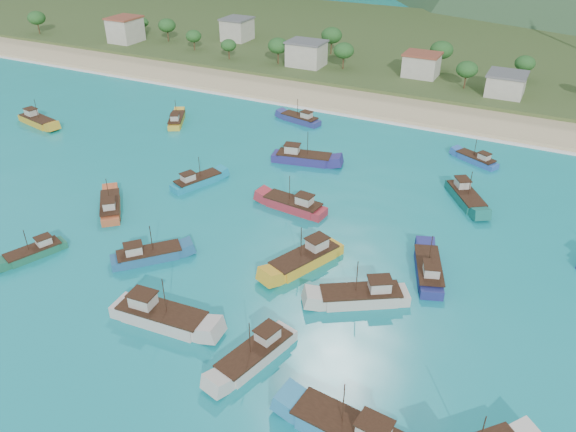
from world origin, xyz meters
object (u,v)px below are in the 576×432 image
at_px(boat_27, 294,206).
at_px(boat_15, 303,158).
at_px(boat_16, 351,432).
at_px(boat_32, 197,182).
at_px(boat_0, 148,256).
at_px(boat_17, 256,354).
at_px(boat_1, 428,271).
at_px(boat_10, 177,121).
at_px(boat_5, 465,197).
at_px(boat_22, 161,317).
at_px(boat_19, 37,121).
at_px(boat_26, 476,160).
at_px(boat_28, 300,119).
at_px(boat_12, 35,253).
at_px(boat_33, 306,259).
at_px(boat_6, 111,207).
at_px(boat_30, 362,297).

bearing_deg(boat_27, boat_15, 26.69).
bearing_deg(boat_16, boat_32, 54.83).
relative_size(boat_0, boat_17, 0.84).
bearing_deg(boat_1, boat_10, 134.90).
distance_m(boat_5, boat_22, 54.30).
distance_m(boat_10, boat_17, 75.09).
xyz_separation_m(boat_5, boat_15, (-30.83, 1.62, 0.08)).
distance_m(boat_5, boat_17, 49.34).
height_order(boat_19, boat_26, boat_19).
bearing_deg(boat_16, boat_19, 69.07).
distance_m(boat_1, boat_28, 59.30).
bearing_deg(boat_16, boat_0, 72.99).
relative_size(boat_0, boat_15, 0.78).
bearing_deg(boat_5, boat_26, -119.62).
height_order(boat_17, boat_28, boat_17).
height_order(boat_1, boat_12, boat_1).
distance_m(boat_16, boat_19, 102.26).
bearing_deg(boat_28, boat_33, -141.67).
distance_m(boat_16, boat_32, 57.26).
bearing_deg(boat_6, boat_5, -11.88).
bearing_deg(boat_5, boat_12, 6.41).
bearing_deg(boat_12, boat_5, -118.35).
height_order(boat_12, boat_15, boat_15).
height_order(boat_12, boat_27, boat_27).
distance_m(boat_16, boat_27, 44.33).
height_order(boat_16, boat_19, boat_16).
distance_m(boat_19, boat_28, 58.12).
distance_m(boat_22, boat_26, 68.54).
relative_size(boat_27, boat_33, 0.92).
distance_m(boat_6, boat_12, 14.82).
bearing_deg(boat_0, boat_32, 150.40).
relative_size(boat_12, boat_16, 0.70).
distance_m(boat_5, boat_33, 32.77).
distance_m(boat_19, boat_32, 48.83).
height_order(boat_1, boat_27, boat_27).
distance_m(boat_10, boat_22, 66.55).
distance_m(boat_6, boat_30, 44.75).
xyz_separation_m(boat_5, boat_17, (-13.55, -47.45, -0.00)).
bearing_deg(boat_5, boat_30, 45.16).
height_order(boat_28, boat_32, boat_28).
bearing_deg(boat_12, boat_30, -144.77).
xyz_separation_m(boat_0, boat_10, (-27.96, 44.93, -0.08)).
relative_size(boat_27, boat_30, 0.96).
xyz_separation_m(boat_28, boat_30, (33.93, -53.07, 0.20)).
distance_m(boat_17, boat_22, 13.31).
bearing_deg(boat_26, boat_16, -152.27).
height_order(boat_10, boat_12, boat_10).
bearing_deg(boat_12, boat_10, -54.55).
bearing_deg(boat_5, boat_27, -1.61).
distance_m(boat_10, boat_27, 46.29).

